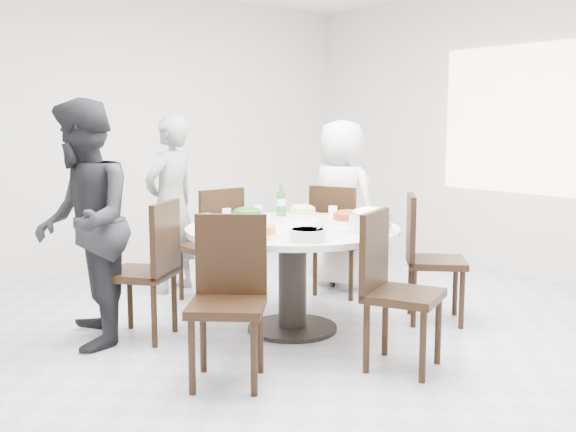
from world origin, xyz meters
TOP-DOWN VIEW (x-y plane):
  - floor at (0.00, 0.00)m, footprint 6.00×6.00m
  - wall_back at (0.00, 3.00)m, footprint 6.00×0.01m
  - wall_right at (3.00, 0.00)m, footprint 0.01×6.00m
  - window at (2.98, 0.00)m, footprint 0.04×2.20m
  - dining_table at (0.16, 0.23)m, footprint 1.50×1.50m
  - chair_ne at (1.15, 0.76)m, footprint 0.54×0.54m
  - chair_n at (0.14, 1.29)m, footprint 0.43×0.43m
  - chair_nw at (-0.75, 0.76)m, footprint 0.59×0.59m
  - chair_sw at (-0.75, -0.30)m, footprint 0.59×0.59m
  - chair_s at (0.20, -0.77)m, footprint 0.55×0.55m
  - chair_se at (1.13, -0.27)m, footprint 0.59×0.59m
  - diner_right at (1.32, 0.96)m, footprint 0.56×0.78m
  - diner_middle at (0.07, 1.78)m, footprint 0.65×0.52m
  - diner_left at (-1.10, 0.86)m, footprint 0.87×0.97m
  - dish_greens at (0.10, 0.69)m, footprint 0.28×0.28m
  - dish_pale at (0.55, 0.58)m, footprint 0.25×0.25m
  - dish_orange at (-0.31, 0.41)m, footprint 0.24×0.24m
  - dish_redbrown at (0.58, 0.11)m, footprint 0.29×0.29m
  - dish_tofu at (-0.28, 0.02)m, footprint 0.27×0.27m
  - rice_bowl at (0.45, -0.24)m, footprint 0.28×0.28m
  - soup_bowl at (-0.12, -0.25)m, footprint 0.23×0.23m
  - beverage_bottle at (0.45, 0.72)m, footprint 0.07×0.07m
  - tea_cups at (0.18, 0.85)m, footprint 0.07×0.07m
  - chopsticks at (0.16, 0.91)m, footprint 0.24×0.04m

SIDE VIEW (x-z plane):
  - floor at x=0.00m, z-range -0.01..0.01m
  - dining_table at x=0.16m, z-range 0.00..0.75m
  - chair_ne at x=1.15m, z-range 0.00..0.95m
  - chair_n at x=0.14m, z-range 0.00..0.95m
  - chair_nw at x=-0.75m, z-range 0.00..0.95m
  - chair_sw at x=-0.75m, z-range 0.00..0.95m
  - chair_s at x=0.20m, z-range 0.00..0.95m
  - chair_se at x=1.13m, z-range 0.00..0.95m
  - diner_right at x=1.32m, z-range 0.00..1.50m
  - chopsticks at x=0.16m, z-range 0.75..0.76m
  - diner_middle at x=0.07m, z-range 0.00..1.54m
  - dish_orange at x=-0.31m, z-range 0.75..0.81m
  - dish_pale at x=0.55m, z-range 0.75..0.82m
  - dish_tofu at x=-0.28m, z-range 0.75..0.82m
  - soup_bowl at x=-0.12m, z-range 0.75..0.82m
  - dish_redbrown at x=0.58m, z-range 0.75..0.82m
  - dish_greens at x=0.10m, z-range 0.75..0.82m
  - tea_cups at x=0.18m, z-range 0.75..0.83m
  - rice_bowl at x=0.45m, z-range 0.75..0.87m
  - diner_left at x=-1.10m, z-range 0.00..1.63m
  - beverage_bottle at x=0.45m, z-range 0.75..1.00m
  - wall_back at x=0.00m, z-range 0.00..2.80m
  - wall_right at x=3.00m, z-range 0.00..2.80m
  - window at x=2.98m, z-range 0.80..2.20m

